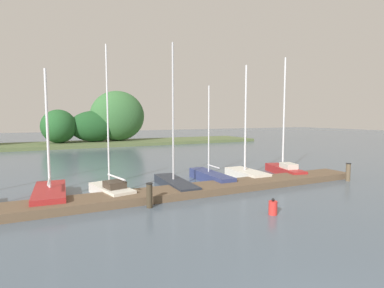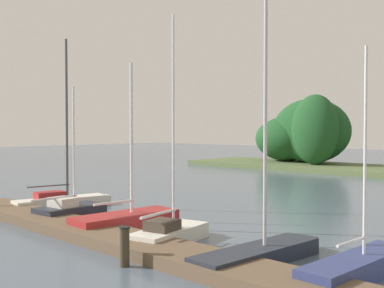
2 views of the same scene
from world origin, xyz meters
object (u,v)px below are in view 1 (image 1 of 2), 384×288
sailboat_4 (174,182)px  sailboat_3 (111,189)px  mooring_piling_2 (348,172)px  sailboat_5 (209,176)px  mooring_piling_1 (149,195)px  sailboat_2 (50,193)px  sailboat_7 (284,168)px  channel_buoy_1 (273,208)px  sailboat_6 (245,172)px

sailboat_4 → sailboat_3: bearing=95.7°
mooring_piling_2 → sailboat_5: bearing=154.8°
mooring_piling_2 → mooring_piling_1: bearing=179.8°
mooring_piling_1 → mooring_piling_2: size_ratio=0.98×
sailboat_2 → sailboat_4: sailboat_4 is taller
sailboat_4 → sailboat_7: (7.91, 0.40, 0.08)m
sailboat_4 → channel_buoy_1: bearing=-161.3°
sailboat_2 → sailboat_6: bearing=-85.5°
sailboat_3 → sailboat_6: 8.32m
sailboat_4 → sailboat_7: 7.92m
sailboat_5 → mooring_piling_2: 8.11m
mooring_piling_1 → mooring_piling_2: 12.08m
mooring_piling_2 → channel_buoy_1: 8.60m
sailboat_3 → sailboat_4: bearing=-99.2°
channel_buoy_1 → sailboat_6: bearing=62.7°
sailboat_4 → sailboat_6: 4.97m
sailboat_4 → mooring_piling_1: size_ratio=7.30×
sailboat_5 → sailboat_6: (2.47, -0.11, 0.05)m
sailboat_6 → sailboat_2: bearing=92.8°
sailboat_5 → sailboat_3: bearing=99.2°
mooring_piling_1 → mooring_piling_2: mooring_piling_2 is taller
sailboat_5 → mooring_piling_2: bearing=-114.2°
sailboat_3 → sailboat_5: (5.82, 0.83, -0.05)m
sailboat_7 → mooring_piling_2: size_ratio=7.11×
sailboat_2 → sailboat_3: 2.64m
mooring_piling_1 → mooring_piling_2: bearing=-0.2°
sailboat_4 → sailboat_6: sailboat_4 is taller
sailboat_2 → mooring_piling_1: sailboat_2 is taller
sailboat_2 → channel_buoy_1: 9.69m
sailboat_4 → sailboat_7: sailboat_4 is taller
sailboat_3 → sailboat_5: size_ratio=1.28×
sailboat_5 → channel_buoy_1: sailboat_5 is taller
sailboat_6 → channel_buoy_1: sailboat_6 is taller
sailboat_2 → sailboat_6: (10.89, 0.33, 0.01)m
sailboat_7 → mooring_piling_1: sailboat_7 is taller
sailboat_6 → mooring_piling_2: bearing=-123.5°
sailboat_5 → sailboat_7: size_ratio=0.73×
sailboat_7 → mooring_piling_1: (-10.17, -3.20, 0.11)m
channel_buoy_1 → mooring_piling_2: bearing=19.7°
sailboat_4 → mooring_piling_2: bearing=-104.2°
channel_buoy_1 → mooring_piling_1: bearing=143.7°
mooring_piling_1 → sailboat_5: bearing=35.8°
sailboat_3 → channel_buoy_1: sailboat_3 is taller
sailboat_2 → mooring_piling_1: 4.74m
mooring_piling_1 → channel_buoy_1: mooring_piling_1 is taller
sailboat_2 → mooring_piling_2: sailboat_2 is taller
sailboat_6 → sailboat_3: bearing=96.1°
mooring_piling_1 → sailboat_4: bearing=51.1°
sailboat_6 → channel_buoy_1: 7.03m
sailboat_5 → sailboat_6: 2.47m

